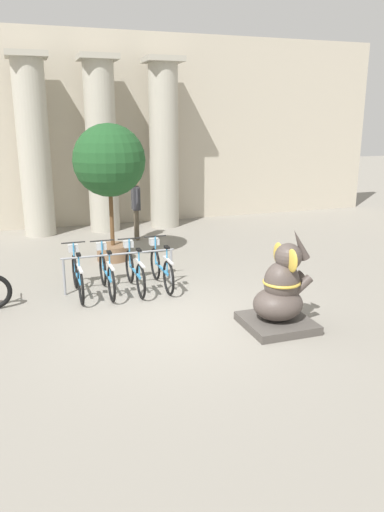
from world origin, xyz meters
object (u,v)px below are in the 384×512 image
bicycle_3 (161,267)px  potted_tree (109,165)px  bicycle_1 (107,273)px  bicycle_0 (77,275)px  bicycle_2 (135,270)px  person_pedestrian (136,202)px  elephant_statue (281,295)px

bicycle_3 → potted_tree: 3.09m
bicycle_1 → potted_tree: size_ratio=0.52×
bicycle_0 → bicycle_2: size_ratio=1.00×
person_pedestrian → bicycle_0: bearing=-117.1°
potted_tree → bicycle_1: bearing=-103.2°
person_pedestrian → potted_tree: (-1.03, -1.87, 1.26)m
bicycle_1 → person_pedestrian: person_pedestrian is taller
bicycle_3 → person_pedestrian: (0.44, 4.21, 0.67)m
bicycle_2 → bicycle_3: (0.57, 0.03, 0.00)m
elephant_statue → potted_tree: 5.65m
bicycle_2 → potted_tree: size_ratio=0.52×
bicycle_1 → person_pedestrian: size_ratio=0.97×
bicycle_0 → person_pedestrian: (2.15, 4.20, 0.67)m
bicycle_0 → bicycle_1: same height
bicycle_1 → bicycle_0: bearing=177.0°
bicycle_3 → elephant_statue: (1.33, -2.68, 0.17)m
bicycle_3 → person_pedestrian: bearing=84.1°
bicycle_1 → bicycle_3: 1.14m
bicycle_3 → elephant_statue: 2.99m
person_pedestrian → potted_tree: 2.48m
person_pedestrian → bicycle_2: bearing=-103.4°
bicycle_1 → person_pedestrian: (1.58, 4.23, 0.67)m
bicycle_0 → person_pedestrian: person_pedestrian is taller
bicycle_2 → elephant_statue: size_ratio=1.02×
bicycle_1 → bicycle_3: (1.14, 0.02, 0.00)m
bicycle_0 → elephant_statue: 4.06m
bicycle_2 → elephant_statue: 3.27m
bicycle_0 → bicycle_2: bearing=-1.8°
bicycle_1 → potted_tree: bearing=76.8°
bicycle_0 → bicycle_3: 1.72m
bicycle_1 → bicycle_2: 0.57m
bicycle_2 → elephant_statue: elephant_statue is taller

